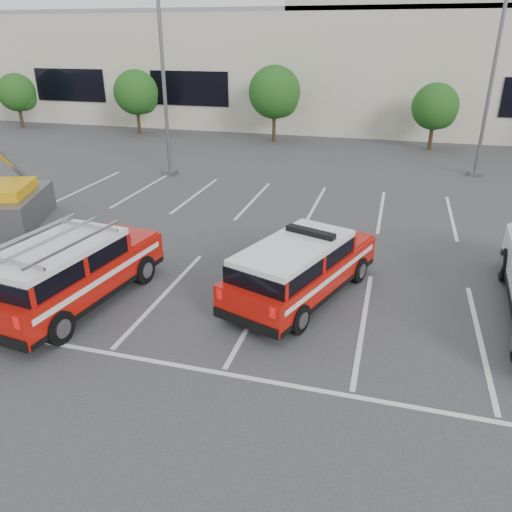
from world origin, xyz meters
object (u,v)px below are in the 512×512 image
(tree_far_left, at_px, (18,94))
(tree_mid_left, at_px, (276,94))
(fire_chief_suv, at_px, (301,272))
(tree_left, at_px, (138,94))
(light_pole_mid, at_px, (494,67))
(utility_rig, at_px, (4,207))
(tree_mid_right, at_px, (436,108))
(ladder_suv, at_px, (71,276))
(light_pole_left, at_px, (163,67))
(convention_building, at_px, (369,61))

(tree_far_left, relative_size, tree_mid_left, 0.82)
(fire_chief_suv, bearing_deg, tree_left, 146.55)
(light_pole_mid, relative_size, utility_rig, 2.19)
(tree_mid_right, bearing_deg, tree_mid_left, 180.00)
(fire_chief_suv, relative_size, utility_rig, 1.18)
(tree_mid_right, distance_m, ladder_suv, 25.20)
(tree_left, bearing_deg, light_pole_mid, -15.43)
(tree_far_left, xyz_separation_m, light_pole_left, (16.91, -10.05, 2.68))
(convention_building, height_order, utility_rig, convention_building)
(tree_mid_right, bearing_deg, tree_far_left, 180.00)
(light_pole_left, distance_m, light_pole_mid, 15.52)
(convention_building, relative_size, utility_rig, 12.81)
(tree_mid_left, bearing_deg, tree_far_left, -180.00)
(ladder_suv, bearing_deg, tree_left, 120.95)
(tree_left, relative_size, tree_mid_right, 1.11)
(tree_mid_left, height_order, utility_rig, tree_mid_left)
(fire_chief_suv, distance_m, utility_rig, 12.06)
(convention_building, distance_m, light_pole_mid, 17.27)
(tree_mid_right, distance_m, light_pole_mid, 6.88)
(light_pole_mid, bearing_deg, light_pole_left, -165.07)
(convention_building, relative_size, light_pole_left, 5.86)
(tree_far_left, bearing_deg, utility_rig, -52.69)
(fire_chief_suv, bearing_deg, light_pole_left, 148.55)
(convention_building, xyz_separation_m, utility_rig, (-11.02, -28.28, -4.04))
(utility_rig, bearing_deg, light_pole_mid, 14.51)
(tree_far_left, bearing_deg, fire_chief_suv, -39.28)
(tree_mid_right, relative_size, light_pole_mid, 0.39)
(tree_mid_left, bearing_deg, tree_mid_right, -0.00)
(tree_far_left, distance_m, tree_mid_right, 30.00)
(light_pole_mid, xyz_separation_m, ladder_suv, (-11.74, -17.09, -4.36))
(ladder_suv, height_order, utility_rig, utility_rig)
(tree_far_left, relative_size, light_pole_left, 0.39)
(ladder_suv, bearing_deg, light_pole_mid, 62.75)
(light_pole_left, distance_m, ladder_suv, 14.18)
(light_pole_left, xyz_separation_m, ladder_suv, (3.26, -13.09, -4.36))
(fire_chief_suv, bearing_deg, ladder_suv, -140.69)
(utility_rig, bearing_deg, convention_building, 48.38)
(convention_building, xyz_separation_m, fire_chief_suv, (0.74, -30.94, -3.97))
(tree_far_left, distance_m, light_pole_left, 19.85)
(utility_rig, bearing_deg, tree_mid_right, 28.88)
(tree_left, bearing_deg, utility_rig, -77.56)
(utility_rig, bearing_deg, ladder_suv, -57.81)
(convention_building, height_order, tree_mid_left, convention_building)
(tree_far_left, relative_size, fire_chief_suv, 0.72)
(convention_building, bearing_deg, ladder_suv, -98.49)
(light_pole_left, distance_m, utility_rig, 9.96)
(tree_mid_right, height_order, light_pole_left, light_pole_left)
(light_pole_left, height_order, utility_rig, light_pole_left)
(light_pole_mid, height_order, utility_rig, light_pole_mid)
(tree_mid_left, distance_m, tree_mid_right, 10.01)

